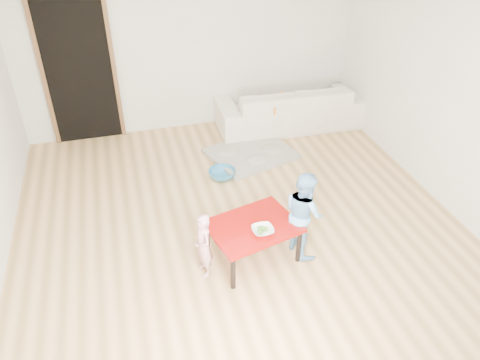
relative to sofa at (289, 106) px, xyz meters
name	(u,v)px	position (x,y,z in m)	size (l,w,h in m)	color
floor	(235,217)	(-1.43, -2.05, -0.33)	(5.00, 5.00, 0.01)	#A47E46
back_wall	(190,44)	(-1.43, 0.45, 0.97)	(5.00, 0.02, 2.60)	silver
right_wall	(445,91)	(1.07, -2.05, 0.97)	(0.02, 5.00, 2.60)	silver
doorway	(79,73)	(-3.03, 0.43, 0.70)	(1.02, 0.08, 2.11)	brown
sofa	(289,106)	(0.00, 0.00, 0.00)	(2.26, 0.88, 0.66)	white
cushion	(279,103)	(-0.25, -0.18, 0.16)	(0.46, 0.40, 0.12)	orange
red_table	(253,241)	(-1.44, -2.76, -0.11)	(0.87, 0.65, 0.44)	#8E0B07
bowl	(263,230)	(-1.38, -2.90, 0.13)	(0.21, 0.21, 0.05)	white
broccoli	(263,230)	(-1.38, -2.90, 0.13)	(0.12, 0.12, 0.06)	#2D5919
child_pink	(203,246)	(-1.97, -2.84, 0.03)	(0.26, 0.17, 0.71)	#E26779
child_blue	(304,213)	(-0.90, -2.77, 0.15)	(0.47, 0.37, 0.96)	#5D9BD9
basin	(222,174)	(-1.38, -1.19, -0.27)	(0.36, 0.36, 0.11)	teal
blanket	(251,153)	(-0.85, -0.73, -0.30)	(1.11, 0.93, 0.06)	gray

